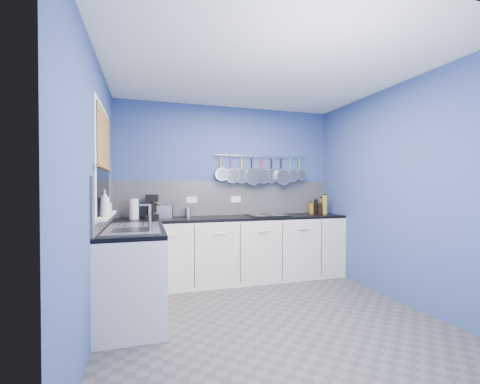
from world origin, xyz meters
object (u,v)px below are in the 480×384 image
soap_bottle_a (104,203)px  paper_towel (134,209)px  canister (188,213)px  toaster (162,212)px  coffee_maker (152,206)px  soap_bottle_b (107,206)px  hob (267,215)px

soap_bottle_a → paper_towel: soap_bottle_a is taller
soap_bottle_a → canister: soap_bottle_a is taller
toaster → coffee_maker: bearing=-167.8°
soap_bottle_a → canister: bearing=54.9°
paper_towel → canister: (0.70, 0.05, -0.07)m
soap_bottle_b → paper_towel: size_ratio=0.66×
soap_bottle_b → toaster: size_ratio=0.66×
soap_bottle_a → hob: 2.36m
soap_bottle_a → paper_towel: (0.20, 1.24, -0.14)m
paper_towel → coffee_maker: (0.22, 0.06, 0.03)m
coffee_maker → hob: size_ratio=0.58×
canister → hob: (1.12, -0.09, -0.06)m
toaster → hob: bearing=0.9°
soap_bottle_a → hob: bearing=30.6°
soap_bottle_b → toaster: (0.56, 1.16, -0.15)m
paper_towel → hob: (1.82, -0.04, -0.12)m
soap_bottle_b → hob: 2.29m
coffee_maker → toaster: (0.13, 0.02, -0.07)m
soap_bottle_b → paper_towel: soap_bottle_b is taller
paper_towel → hob: paper_towel is taller
hob → toaster: bearing=175.4°
toaster → canister: bearing=0.7°
soap_bottle_b → toaster: 1.30m
soap_bottle_a → soap_bottle_b: size_ratio=1.39×
soap_bottle_a → toaster: 1.44m
canister → coffee_maker: bearing=178.5°
soap_bottle_b → hob: size_ratio=0.32×
toaster → hob: 1.47m
coffee_maker → hob: 1.60m
soap_bottle_b → coffee_maker: (0.43, 1.14, -0.08)m
soap_bottle_a → hob: (2.02, 1.19, -0.26)m
toaster → canister: toaster is taller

